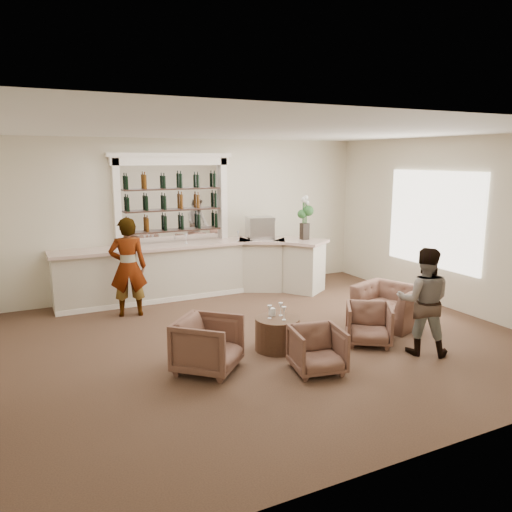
{
  "coord_description": "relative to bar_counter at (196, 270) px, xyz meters",
  "views": [
    {
      "loc": [
        -3.58,
        -6.79,
        2.9
      ],
      "look_at": [
        0.22,
        0.9,
        1.21
      ],
      "focal_mm": 35.0,
      "sensor_mm": 36.0,
      "label": 1
    }
  ],
  "objects": [
    {
      "name": "ground",
      "position": [
        0.16,
        -3.0,
        -0.57
      ],
      "size": [
        8.0,
        8.0,
        0.0
      ],
      "primitive_type": "plane",
      "color": "brown",
      "rests_on": "ground"
    },
    {
      "name": "room_shell",
      "position": [
        0.33,
        -2.29,
        1.77
      ],
      "size": [
        8.04,
        7.02,
        3.32
      ],
      "color": "beige",
      "rests_on": "ground"
    },
    {
      "name": "bar_counter",
      "position": [
        0.0,
        0.0,
        0.0
      ],
      "size": [
        5.72,
        1.8,
        1.14
      ],
      "color": "beige",
      "rests_on": "ground"
    },
    {
      "name": "back_bar_alcove",
      "position": [
        -0.34,
        0.41,
        1.46
      ],
      "size": [
        2.64,
        0.25,
        3.0
      ],
      "color": "white",
      "rests_on": "ground"
    },
    {
      "name": "cocktail_table",
      "position": [
        0.1,
        -3.4,
        -0.32
      ],
      "size": [
        0.69,
        0.69,
        0.5
      ],
      "primitive_type": "cylinder",
      "color": "#492E1F",
      "rests_on": "ground"
    },
    {
      "name": "sommelier",
      "position": [
        -1.56,
        -0.7,
        0.35
      ],
      "size": [
        0.75,
        0.58,
        1.85
      ],
      "primitive_type": "imported",
      "rotation": [
        0.0,
        0.0,
        2.93
      ],
      "color": "gray",
      "rests_on": "ground"
    },
    {
      "name": "guest",
      "position": [
        1.98,
        -4.49,
        0.23
      ],
      "size": [
        1.0,
        0.97,
        1.62
      ],
      "primitive_type": "imported",
      "rotation": [
        0.0,
        0.0,
        2.45
      ],
      "color": "gray",
      "rests_on": "ground"
    },
    {
      "name": "armchair_left",
      "position": [
        -1.14,
        -3.67,
        -0.2
      ],
      "size": [
        1.16,
        1.16,
        0.76
      ],
      "primitive_type": "imported",
      "rotation": [
        0.0,
        0.0,
        0.81
      ],
      "color": "brown",
      "rests_on": "ground"
    },
    {
      "name": "armchair_center",
      "position": [
        0.19,
        -4.37,
        -0.26
      ],
      "size": [
        0.8,
        0.81,
        0.63
      ],
      "primitive_type": "imported",
      "rotation": [
        0.0,
        0.0,
        -0.19
      ],
      "color": "brown",
      "rests_on": "ground"
    },
    {
      "name": "armchair_right",
      "position": [
        1.51,
        -3.83,
        -0.25
      ],
      "size": [
        0.96,
        0.96,
        0.64
      ],
      "primitive_type": "imported",
      "rotation": [
        0.0,
        0.0,
        -0.59
      ],
      "color": "brown",
      "rests_on": "ground"
    },
    {
      "name": "armchair_far",
      "position": [
        2.43,
        -3.25,
        -0.23
      ],
      "size": [
        1.26,
        1.34,
        0.7
      ],
      "primitive_type": "imported",
      "rotation": [
        0.0,
        0.0,
        -1.2
      ],
      "color": "brown",
      "rests_on": "ground"
    },
    {
      "name": "espresso_machine",
      "position": [
        1.49,
        -0.05,
        0.81
      ],
      "size": [
        0.64,
        0.57,
        0.49
      ],
      "primitive_type": "cube",
      "rotation": [
        0.0,
        0.0,
        -0.21
      ],
      "color": "#B7B8BC",
      "rests_on": "bar_counter"
    },
    {
      "name": "flower_vase",
      "position": [
        2.33,
        -0.55,
        1.1
      ],
      "size": [
        0.25,
        0.25,
        0.95
      ],
      "color": "black",
      "rests_on": "bar_counter"
    },
    {
      "name": "wine_glass_bar_left",
      "position": [
        -0.18,
        0.08,
        0.67
      ],
      "size": [
        0.07,
        0.07,
        0.21
      ],
      "primitive_type": null,
      "color": "white",
      "rests_on": "bar_counter"
    },
    {
      "name": "wine_glass_bar_right",
      "position": [
        0.96,
        -0.03,
        0.67
      ],
      "size": [
        0.07,
        0.07,
        0.21
      ],
      "primitive_type": null,
      "color": "white",
      "rests_on": "bar_counter"
    },
    {
      "name": "wine_glass_tbl_a",
      "position": [
        -0.02,
        -3.37,
        0.03
      ],
      "size": [
        0.07,
        0.07,
        0.21
      ],
      "primitive_type": null,
      "color": "white",
      "rests_on": "cocktail_table"
    },
    {
      "name": "wine_glass_tbl_b",
      "position": [
        0.2,
        -3.32,
        0.03
      ],
      "size": [
        0.07,
        0.07,
        0.21
      ],
      "primitive_type": null,
      "color": "white",
      "rests_on": "cocktail_table"
    },
    {
      "name": "wine_glass_tbl_c",
      "position": [
        0.14,
        -3.53,
        0.03
      ],
      "size": [
        0.07,
        0.07,
        0.21
      ],
      "primitive_type": null,
      "color": "white",
      "rests_on": "cocktail_table"
    },
    {
      "name": "napkin_holder",
      "position": [
        0.08,
        -3.26,
        -0.01
      ],
      "size": [
        0.08,
        0.08,
        0.12
      ],
      "primitive_type": "cube",
      "color": "white",
      "rests_on": "cocktail_table"
    }
  ]
}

